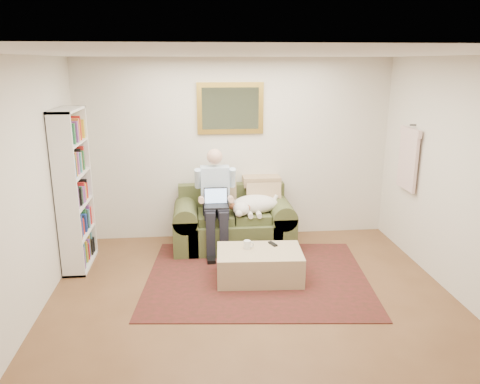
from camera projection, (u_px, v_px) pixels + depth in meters
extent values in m
cube|color=brown|center=(258.00, 321.00, 4.73)|extent=(4.50, 5.00, 0.01)
cube|color=white|center=(261.00, 54.00, 4.03)|extent=(4.50, 5.00, 0.01)
cube|color=silver|center=(236.00, 150.00, 6.77)|extent=(4.50, 0.01, 2.60)
cube|color=silver|center=(10.00, 205.00, 4.16)|extent=(0.01, 5.00, 2.60)
cube|color=black|center=(257.00, 277.00, 5.70)|extent=(2.84, 2.37, 0.01)
cube|color=#3A4625|center=(234.00, 233.00, 6.59)|extent=(1.26, 0.81, 0.41)
cube|color=#3A4625|center=(231.00, 198.00, 6.82)|extent=(1.53, 0.18, 0.42)
cube|color=#3A4625|center=(186.00, 231.00, 6.52)|extent=(0.33, 0.81, 0.84)
cube|color=#3A4625|center=(280.00, 228.00, 6.64)|extent=(0.33, 0.81, 0.84)
cube|color=#3A4625|center=(216.00, 217.00, 6.45)|extent=(0.48, 0.55, 0.12)
cube|color=#3A4625|center=(252.00, 216.00, 6.50)|extent=(0.48, 0.55, 0.12)
cube|color=black|center=(216.00, 206.00, 6.22)|extent=(0.32, 0.23, 0.02)
cube|color=black|center=(216.00, 196.00, 6.29)|extent=(0.32, 0.06, 0.22)
cube|color=#99BFF2|center=(216.00, 196.00, 6.29)|extent=(0.29, 0.04, 0.19)
cube|color=tan|center=(259.00, 265.00, 5.61)|extent=(1.04, 0.70, 0.37)
cylinder|color=white|center=(247.00, 245.00, 5.61)|extent=(0.08, 0.08, 0.10)
cube|color=black|center=(273.00, 244.00, 5.74)|extent=(0.10, 0.16, 0.02)
cube|color=gold|center=(230.00, 108.00, 6.58)|extent=(0.94, 0.04, 0.72)
cube|color=gray|center=(230.00, 108.00, 6.56)|extent=(0.80, 0.01, 0.58)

